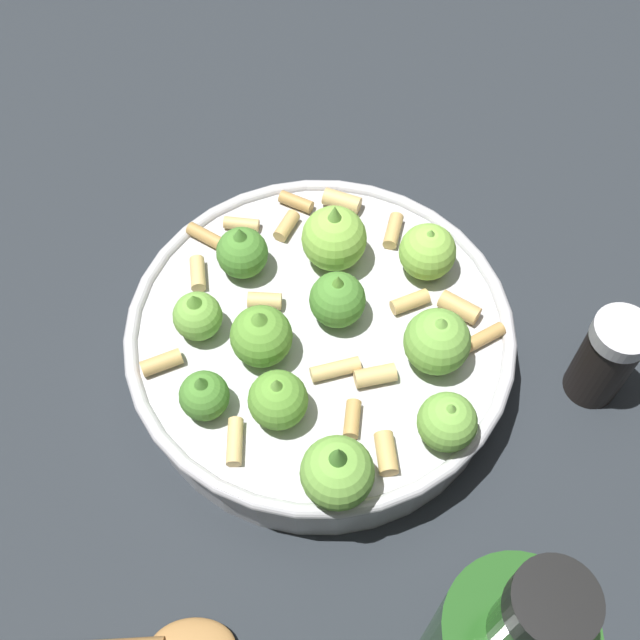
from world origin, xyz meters
TOP-DOWN VIEW (x-y plane):
  - ground_plane at (0.00, 0.00)m, footprint 2.40×2.40m
  - cooking_pan at (-0.00, -0.00)m, footprint 0.26×0.26m
  - pepper_shaker at (-0.07, -0.18)m, footprint 0.04×0.04m

SIDE VIEW (x-z plane):
  - ground_plane at x=0.00m, z-range 0.00..0.00m
  - cooking_pan at x=0.00m, z-range -0.02..0.09m
  - pepper_shaker at x=-0.07m, z-range 0.00..0.08m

